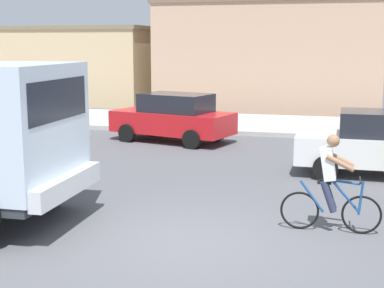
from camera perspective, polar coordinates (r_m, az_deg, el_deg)
ground_plane at (r=9.54m, az=-0.51°, el=-9.85°), size 120.00×120.00×0.00m
sidewalk_far at (r=22.51m, az=8.51°, el=1.90°), size 80.00×5.00×0.16m
cyclist at (r=10.14m, az=13.70°, el=-3.84°), size 1.73×0.50×1.72m
car_red_near at (r=18.89m, az=-1.88°, el=2.69°), size 4.31×2.70×1.60m
car_white_mid at (r=14.75m, az=18.37°, el=0.08°), size 4.02×1.91×1.60m
building_corner_left at (r=33.34m, az=-10.99°, el=7.87°), size 9.20×7.53×4.09m
building_mid_block at (r=29.68m, az=7.94°, el=8.84°), size 10.78×7.18×5.26m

